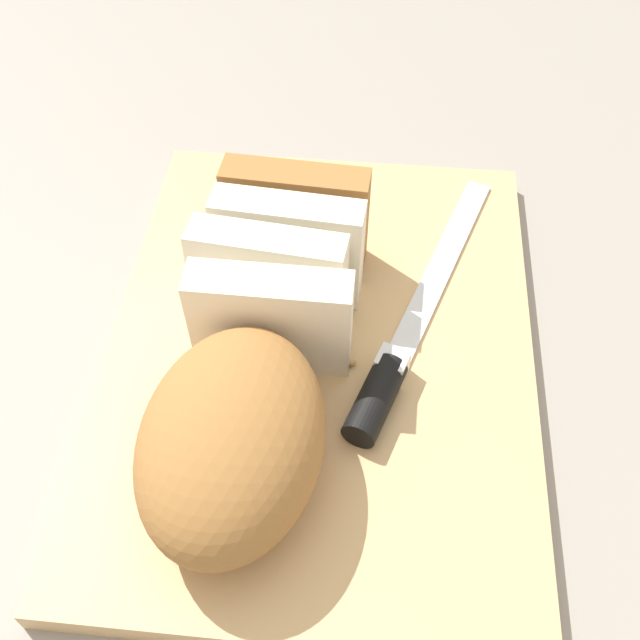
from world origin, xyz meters
name	(u,v)px	position (x,y,z in m)	size (l,w,h in m)	color
ground_plane	(320,361)	(0.00, 0.00, 0.00)	(3.00, 3.00, 0.00)	gray
cutting_board	(320,353)	(0.00, 0.00, 0.01)	(0.43, 0.32, 0.02)	tan
bread_loaf	(254,360)	(-0.05, 0.04, 0.06)	(0.31, 0.14, 0.09)	#996633
bread_knife	(394,363)	(-0.02, -0.05, 0.03)	(0.28, 0.12, 0.02)	silver
crumb_near_knife	(244,402)	(-0.06, 0.05, 0.02)	(0.01, 0.01, 0.01)	tan
crumb_near_loaf	(352,362)	(-0.02, -0.02, 0.02)	(0.01, 0.01, 0.01)	tan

